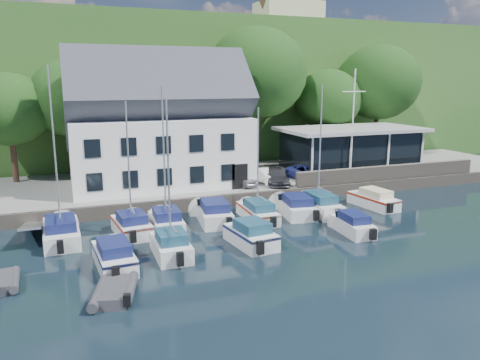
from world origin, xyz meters
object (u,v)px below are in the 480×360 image
Objects in this scene: car_blue at (309,172)px; boat_r1_5 at (296,205)px; car_white at (264,176)px; boat_r1_6 at (320,149)px; flagpole at (353,125)px; boat_r2_1 at (169,175)px; dinghy_1 at (115,290)px; boat_r2_0 at (114,253)px; boat_r1_1 at (129,164)px; boat_r1_7 at (373,198)px; boat_r2_2 at (251,233)px; dinghy_0 at (1,280)px; club_pavilion at (350,149)px; harbor_building at (159,132)px; car_dgrey at (276,176)px; boat_r1_0 at (56,165)px; boat_r1_4 at (258,159)px; car_silver at (242,178)px; boat_r1_2 at (164,161)px; boat_r2_3 at (352,222)px; boat_r1_3 at (214,211)px.

car_blue is 0.67× the size of boat_r1_5.
car_white is 0.39× the size of boat_r1_6.
boat_r2_1 is (-18.08, -9.91, -1.16)m from flagpole.
boat_r2_0 is at bearing 98.97° from dinghy_1.
boat_r1_1 reaches higher than boat_r1_7.
boat_r2_2 is 1.95× the size of dinghy_0.
club_pavilion reaches higher than dinghy_1.
harbor_building is 10.29m from car_dgrey.
boat_r1_6 is at bearing -121.99° from car_blue.
car_blue is 0.44× the size of boat_r1_0.
boat_r2_0 is (-13.18, -5.24, 0.00)m from boat_r1_5.
boat_r1_4 is 0.94× the size of boat_r2_1.
boat_r1_6 reaches higher than boat_r1_1.
harbor_building is at bearing 93.05° from boat_r2_2.
club_pavilion is 24.31m from boat_r2_1.
harbor_building is 4.60× the size of dinghy_1.
boat_r1_5 is at bearing 171.69° from boat_r1_7.
car_silver is 14.03m from boat_r2_1.
boat_r1_0 is at bearing -172.74° from car_silver.
boat_r1_2 is (-19.58, -8.92, 1.49)m from club_pavilion.
boat_r1_0 is 1.53× the size of boat_r1_7.
harbor_building is at bearing 62.34° from boat_r1_1.
boat_r1_6 reaches higher than club_pavilion.
harbor_building is 2.69× the size of boat_r2_2.
car_white is 0.68× the size of boat_r2_2.
car_white reaches higher than boat_r2_2.
boat_r2_1 reaches higher than boat_r2_2.
boat_r1_7 is 0.67× the size of boat_r2_1.
flagpole reaches higher than boat_r1_7.
car_silver reaches higher than boat_r2_3.
boat_r2_0 reaches higher than boat_r1_5.
car_white is (-9.80, -2.10, -1.45)m from club_pavilion.
boat_r1_3 is (-4.21, -5.70, -0.82)m from car_silver.
boat_r2_0 is at bearing -174.41° from boat_r2_3.
boat_r1_4 is at bearing -149.13° from car_blue.
dinghy_1 is at bearing -129.38° from boat_r2_1.
boat_r1_6 is 9.35m from boat_r2_2.
boat_r1_0 is at bearing -130.57° from harbor_building.
boat_r1_5 is (-7.97, -5.16, -4.97)m from flagpole.
boat_r1_4 reaches higher than boat_r1_7.
boat_r1_6 is at bearing 14.94° from boat_r2_0.
boat_r1_2 is at bearing -178.19° from boat_r1_6.
boat_r1_5 reaches higher than dinghy_1.
harbor_building is 18.15m from club_pavilion.
boat_r2_3 is (17.17, -4.75, -3.96)m from boat_r1_0.
boat_r2_0 reaches higher than dinghy_0.
car_dgrey is 18.12m from boat_r1_0.
dinghy_0 is (-28.55, -14.41, -2.73)m from club_pavilion.
dinghy_0 is (-8.98, -5.49, -4.21)m from boat_r1_2.
boat_r1_4 reaches higher than boat_r2_0.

